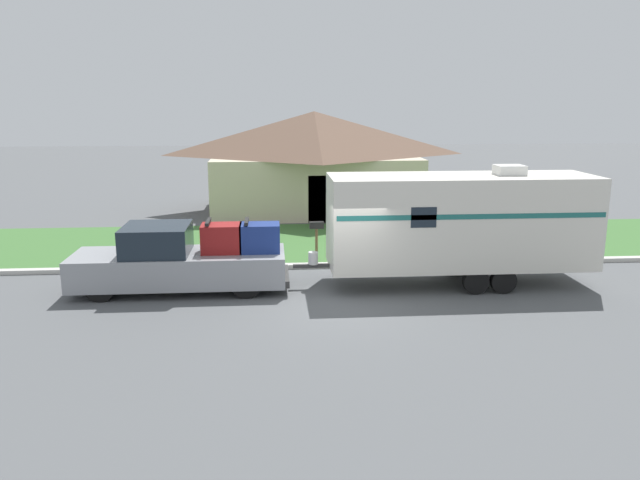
{
  "coord_description": "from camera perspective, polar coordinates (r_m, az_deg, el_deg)",
  "views": [
    {
      "loc": [
        -1.85,
        -15.73,
        5.32
      ],
      "look_at": [
        -0.46,
        1.62,
        1.4
      ],
      "focal_mm": 35.0,
      "sensor_mm": 36.0,
      "label": 1
    }
  ],
  "objects": [
    {
      "name": "curb_strip",
      "position": [
        20.26,
        0.82,
        -2.33
      ],
      "size": [
        80.0,
        0.3,
        0.14
      ],
      "color": "beige",
      "rests_on": "ground_plane"
    },
    {
      "name": "lawn_strip",
      "position": [
        23.8,
        -0.01,
        -0.18
      ],
      "size": [
        80.0,
        7.0,
        0.03
      ],
      "color": "#3D6B33",
      "rests_on": "ground_plane"
    },
    {
      "name": "travel_trailer",
      "position": [
        18.51,
        12.72,
        1.71
      ],
      "size": [
        8.67,
        2.3,
        3.5
      ],
      "color": "black",
      "rests_on": "ground_plane"
    },
    {
      "name": "house_across_street",
      "position": [
        30.49,
        -0.53,
        7.36
      ],
      "size": [
        10.37,
        7.16,
        4.79
      ],
      "color": "beige",
      "rests_on": "ground_plane"
    },
    {
      "name": "ground_plane",
      "position": [
        16.7,
        2.02,
        -5.88
      ],
      "size": [
        120.0,
        120.0,
        0.0
      ],
      "primitive_type": "plane",
      "color": "#515456"
    },
    {
      "name": "mailbox",
      "position": [
        20.87,
        -0.32,
        0.83
      ],
      "size": [
        0.48,
        0.2,
        1.34
      ],
      "color": "brown",
      "rests_on": "ground_plane"
    },
    {
      "name": "pickup_truck",
      "position": [
        18.08,
        -12.5,
        -1.82
      ],
      "size": [
        6.06,
        2.02,
        2.02
      ],
      "color": "black",
      "rests_on": "ground_plane"
    }
  ]
}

